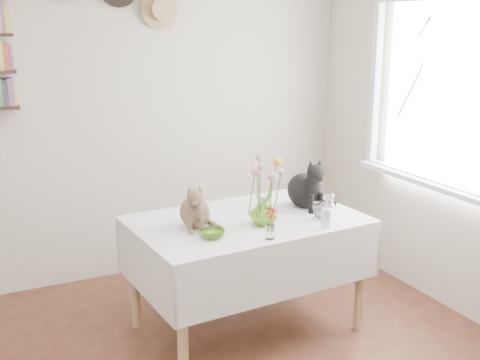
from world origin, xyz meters
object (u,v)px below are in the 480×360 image
dining_table (247,247)px  black_cat (304,181)px  tabby_cat (195,204)px  flower_vase (264,211)px

dining_table → black_cat: 0.59m
tabby_cat → black_cat: black_cat is taller
dining_table → flower_vase: flower_vase is taller
tabby_cat → black_cat: (0.81, 0.06, 0.03)m
dining_table → tabby_cat: (-0.35, 0.00, 0.33)m
tabby_cat → flower_vase: size_ratio=1.65×
dining_table → flower_vase: size_ratio=8.43×
dining_table → black_cat: black_cat is taller
black_cat → dining_table: bearing=-173.6°
black_cat → flower_vase: black_cat is taller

